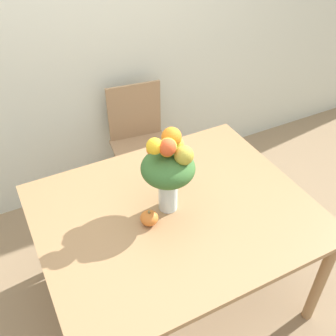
{
  "coord_description": "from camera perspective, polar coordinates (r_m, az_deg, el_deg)",
  "views": [
    {
      "loc": [
        -0.69,
        -1.25,
        2.17
      ],
      "look_at": [
        -0.02,
        0.04,
        0.99
      ],
      "focal_mm": 42.0,
      "sensor_mm": 36.0,
      "label": 1
    }
  ],
  "objects": [
    {
      "name": "pumpkin",
      "position": [
        1.95,
        -2.74,
        -7.25
      ],
      "size": [
        0.09,
        0.09,
        0.08
      ],
      "color": "orange",
      "rests_on": "dining_table"
    },
    {
      "name": "flower_vase",
      "position": [
        1.88,
        0.05,
        0.17
      ],
      "size": [
        0.26,
        0.26,
        0.44
      ],
      "color": "silver",
      "rests_on": "dining_table"
    },
    {
      "name": "dining_table",
      "position": [
        2.09,
        0.99,
        -7.66
      ],
      "size": [
        1.39,
        1.13,
        0.73
      ],
      "color": "#9E754C",
      "rests_on": "ground_plane"
    },
    {
      "name": "ground_plane",
      "position": [
        2.6,
        0.83,
        -17.52
      ],
      "size": [
        12.0,
        12.0,
        0.0
      ],
      "primitive_type": "plane",
      "color": "#8E7556"
    },
    {
      "name": "wall_back",
      "position": [
        2.71,
        -12.06,
        20.7
      ],
      "size": [
        8.0,
        0.06,
        2.7
      ],
      "color": "silver",
      "rests_on": "ground_plane"
    },
    {
      "name": "dining_chair_near_window",
      "position": [
        2.94,
        -3.97,
        3.53
      ],
      "size": [
        0.47,
        0.47,
        0.89
      ],
      "rotation": [
        0.0,
        0.0,
        -0.13
      ],
      "color": "#9E7A56",
      "rests_on": "ground_plane"
    }
  ]
}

